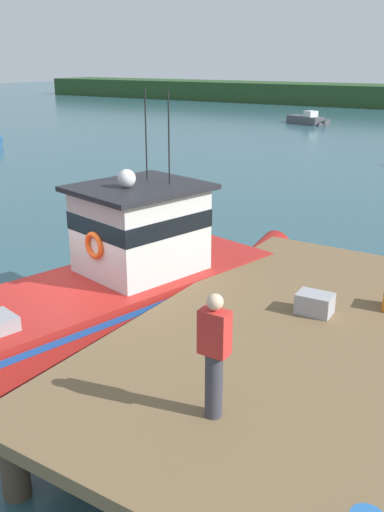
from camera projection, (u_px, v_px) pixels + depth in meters
The scene contains 6 objects.
ground_plane at pixel (99, 332), 11.78m from camera, with size 200.00×200.00×0.00m, color #2D5660.
dock at pixel (326, 346), 8.99m from camera, with size 6.00×9.00×1.20m.
main_fishing_boat at pixel (118, 287), 11.47m from camera, with size 4.35×9.95×4.80m.
crate_single_far at pixel (315, 303), 9.77m from camera, with size 0.60×0.44×0.36m, color #9E9EA3.
deckhand_by_the_boat at pixel (214, 354), 6.74m from camera, with size 0.36×0.22×1.63m.
moored_boat_outer_mooring at pixel (308, 120), 48.62m from camera, with size 4.41×2.71×1.14m.
Camera 1 is at (7.31, -7.90, 5.39)m, focal length 39.77 mm.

